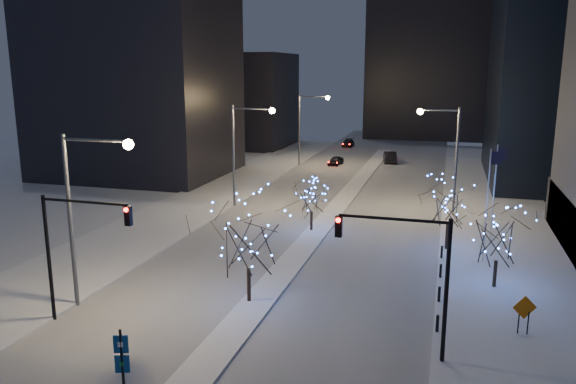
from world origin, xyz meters
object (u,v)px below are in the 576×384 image
(holiday_tree_plaza_near, at_px, (498,235))
(wayfinding_sign, at_px, (122,359))
(traffic_signal_west, at_px, (72,239))
(holiday_tree_median_near, at_px, (248,235))
(street_lamp_w_mid, at_px, (243,142))
(traffic_signal_east, at_px, (412,264))
(street_lamp_east, at_px, (447,146))
(car_near, at_px, (336,161))
(street_lamp_w_far, at_px, (307,120))
(street_lamp_w_near, at_px, (85,197))
(car_mid, at_px, (390,157))
(holiday_tree_median_far, at_px, (312,197))
(construction_sign, at_px, (524,311))
(holiday_tree_plaza_far, at_px, (449,204))
(car_far, at_px, (348,143))

(holiday_tree_plaza_near, xyz_separation_m, wayfinding_sign, (-15.34, -17.33, -1.45))
(traffic_signal_west, height_order, holiday_tree_median_near, traffic_signal_west)
(street_lamp_w_mid, height_order, traffic_signal_west, street_lamp_w_mid)
(traffic_signal_east, bearing_deg, traffic_signal_west, -176.71)
(street_lamp_east, distance_m, car_near, 28.78)
(traffic_signal_east, height_order, wayfinding_sign, traffic_signal_east)
(street_lamp_w_far, relative_size, holiday_tree_plaza_near, 1.87)
(wayfinding_sign, bearing_deg, car_near, 75.20)
(street_lamp_w_near, distance_m, car_mid, 57.66)
(holiday_tree_median_far, bearing_deg, car_near, 97.82)
(street_lamp_w_far, distance_m, car_mid, 13.91)
(street_lamp_east, height_order, holiday_tree_median_near, street_lamp_east)
(construction_sign, bearing_deg, traffic_signal_east, -163.46)
(car_near, height_order, construction_sign, construction_sign)
(street_lamp_w_far, height_order, car_near, street_lamp_w_far)
(traffic_signal_east, bearing_deg, holiday_tree_plaza_far, 84.85)
(street_lamp_w_near, xyz_separation_m, holiday_tree_plaza_near, (22.40, 9.33, -2.99))
(traffic_signal_west, bearing_deg, holiday_tree_median_near, 32.40)
(car_far, bearing_deg, holiday_tree_plaza_near, -73.78)
(holiday_tree_plaza_near, relative_size, construction_sign, 2.57)
(traffic_signal_east, xyz_separation_m, holiday_tree_plaza_far, (1.56, 17.31, -1.11))
(street_lamp_w_near, relative_size, traffic_signal_east, 1.43)
(holiday_tree_median_far, relative_size, holiday_tree_plaza_far, 0.80)
(holiday_tree_plaza_near, bearing_deg, holiday_tree_median_near, -155.72)
(traffic_signal_west, bearing_deg, traffic_signal_east, 3.29)
(wayfinding_sign, bearing_deg, street_lamp_w_far, 79.08)
(car_near, bearing_deg, construction_sign, -60.68)
(street_lamp_east, height_order, traffic_signal_east, street_lamp_east)
(construction_sign, bearing_deg, car_mid, 83.78)
(traffic_signal_west, xyz_separation_m, car_mid, (10.52, 58.32, -3.95))
(street_lamp_w_mid, bearing_deg, holiday_tree_plaza_far, -24.09)
(holiday_tree_plaza_near, bearing_deg, street_lamp_east, 100.25)
(street_lamp_w_mid, height_order, holiday_tree_median_far, street_lamp_w_mid)
(traffic_signal_east, bearing_deg, car_near, 104.88)
(street_lamp_w_near, relative_size, car_mid, 2.03)
(street_lamp_w_far, distance_m, car_near, 7.24)
(traffic_signal_east, xyz_separation_m, holiday_tree_median_far, (-9.44, 19.43, -1.81))
(traffic_signal_east, xyz_separation_m, wayfinding_sign, (-10.82, -7.00, -2.71))
(traffic_signal_west, relative_size, holiday_tree_plaza_near, 1.31)
(street_lamp_w_far, xyz_separation_m, holiday_tree_median_near, (8.44, -46.97, -2.34))
(street_lamp_w_near, height_order, wayfinding_sign, street_lamp_w_near)
(traffic_signal_west, distance_m, holiday_tree_plaza_near, 24.69)
(street_lamp_w_near, bearing_deg, traffic_signal_west, -76.04)
(street_lamp_east, xyz_separation_m, construction_sign, (4.33, -25.06, -5.04))
(traffic_signal_west, xyz_separation_m, wayfinding_sign, (6.55, -6.00, -2.71))
(car_mid, height_order, construction_sign, construction_sign)
(street_lamp_w_mid, bearing_deg, street_lamp_east, 8.96)
(street_lamp_east, bearing_deg, holiday_tree_plaza_near, -79.75)
(street_lamp_east, relative_size, construction_sign, 4.79)
(construction_sign, bearing_deg, street_lamp_w_mid, 117.39)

